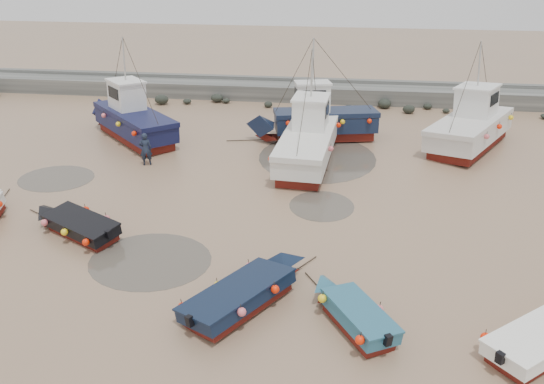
{
  "coord_description": "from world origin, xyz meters",
  "views": [
    {
      "loc": [
        4.3,
        -19.01,
        11.68
      ],
      "look_at": [
        1.6,
        2.09,
        1.4
      ],
      "focal_mm": 35.0,
      "sensor_mm": 36.0,
      "label": 1
    }
  ],
  "objects_px": {
    "cabin_boat_0": "(130,117)",
    "person": "(147,165)",
    "cabin_boat_1": "(309,138)",
    "dinghy_4": "(77,222)",
    "dinghy_1": "(247,291)",
    "cabin_boat_3": "(475,125)",
    "dinghy_2": "(352,310)",
    "cabin_boat_2": "(316,119)"
  },
  "relations": [
    {
      "from": "dinghy_4",
      "to": "dinghy_2",
      "type": "bearing_deg",
      "value": -83.24
    },
    {
      "from": "cabin_boat_1",
      "to": "person",
      "type": "bearing_deg",
      "value": -163.06
    },
    {
      "from": "dinghy_2",
      "to": "cabin_boat_0",
      "type": "distance_m",
      "value": 21.64
    },
    {
      "from": "dinghy_1",
      "to": "cabin_boat_3",
      "type": "height_order",
      "value": "cabin_boat_3"
    },
    {
      "from": "dinghy_1",
      "to": "cabin_boat_3",
      "type": "xyz_separation_m",
      "value": [
        11.13,
        17.27,
        0.8
      ]
    },
    {
      "from": "cabin_boat_2",
      "to": "dinghy_1",
      "type": "bearing_deg",
      "value": 163.17
    },
    {
      "from": "cabin_boat_1",
      "to": "person",
      "type": "height_order",
      "value": "cabin_boat_1"
    },
    {
      "from": "cabin_boat_1",
      "to": "cabin_boat_0",
      "type": "bearing_deg",
      "value": 173.58
    },
    {
      "from": "dinghy_1",
      "to": "cabin_boat_2",
      "type": "xyz_separation_m",
      "value": [
        1.47,
        17.17,
        0.82
      ]
    },
    {
      "from": "cabin_boat_0",
      "to": "cabin_boat_3",
      "type": "relative_size",
      "value": 0.86
    },
    {
      "from": "cabin_boat_0",
      "to": "person",
      "type": "relative_size",
      "value": 4.3
    },
    {
      "from": "cabin_boat_2",
      "to": "dinghy_2",
      "type": "bearing_deg",
      "value": 174.91
    },
    {
      "from": "cabin_boat_0",
      "to": "cabin_boat_3",
      "type": "height_order",
      "value": "same"
    },
    {
      "from": "person",
      "to": "cabin_boat_2",
      "type": "bearing_deg",
      "value": -170.43
    },
    {
      "from": "dinghy_1",
      "to": "dinghy_2",
      "type": "bearing_deg",
      "value": 24.92
    },
    {
      "from": "person",
      "to": "dinghy_1",
      "type": "bearing_deg",
      "value": 102.66
    },
    {
      "from": "dinghy_4",
      "to": "cabin_boat_3",
      "type": "bearing_deg",
      "value": -27.49
    },
    {
      "from": "cabin_boat_0",
      "to": "person",
      "type": "bearing_deg",
      "value": -105.45
    },
    {
      "from": "cabin_boat_0",
      "to": "cabin_boat_3",
      "type": "bearing_deg",
      "value": -42.55
    },
    {
      "from": "cabin_boat_0",
      "to": "cabin_boat_1",
      "type": "distance_m",
      "value": 11.79
    },
    {
      "from": "cabin_boat_0",
      "to": "cabin_boat_2",
      "type": "xyz_separation_m",
      "value": [
        11.75,
        1.18,
        0.02
      ]
    },
    {
      "from": "dinghy_1",
      "to": "cabin_boat_3",
      "type": "relative_size",
      "value": 0.62
    },
    {
      "from": "cabin_boat_2",
      "to": "person",
      "type": "height_order",
      "value": "cabin_boat_2"
    },
    {
      "from": "cabin_boat_3",
      "to": "dinghy_4",
      "type": "bearing_deg",
      "value": -114.07
    },
    {
      "from": "cabin_boat_2",
      "to": "dinghy_4",
      "type": "bearing_deg",
      "value": 131.99
    },
    {
      "from": "person",
      "to": "dinghy_2",
      "type": "bearing_deg",
      "value": 111.83
    },
    {
      "from": "dinghy_1",
      "to": "dinghy_4",
      "type": "xyz_separation_m",
      "value": [
        -8.16,
        3.95,
        0.01
      ]
    },
    {
      "from": "dinghy_1",
      "to": "cabin_boat_1",
      "type": "relative_size",
      "value": 0.53
    },
    {
      "from": "dinghy_2",
      "to": "person",
      "type": "relative_size",
      "value": 2.43
    },
    {
      "from": "dinghy_4",
      "to": "cabin_boat_3",
      "type": "height_order",
      "value": "cabin_boat_3"
    },
    {
      "from": "dinghy_4",
      "to": "cabin_boat_2",
      "type": "distance_m",
      "value": 16.38
    },
    {
      "from": "cabin_boat_1",
      "to": "cabin_boat_3",
      "type": "bearing_deg",
      "value": 25.28
    },
    {
      "from": "cabin_boat_0",
      "to": "cabin_boat_1",
      "type": "bearing_deg",
      "value": -57.47
    },
    {
      "from": "dinghy_4",
      "to": "cabin_boat_1",
      "type": "bearing_deg",
      "value": -16.33
    },
    {
      "from": "cabin_boat_0",
      "to": "cabin_boat_3",
      "type": "xyz_separation_m",
      "value": [
        21.41,
        1.28,
        -0.0
      ]
    },
    {
      "from": "cabin_boat_2",
      "to": "person",
      "type": "xyz_separation_m",
      "value": [
        -9.25,
        -5.43,
        -1.36
      ]
    },
    {
      "from": "cabin_boat_0",
      "to": "cabin_boat_2",
      "type": "distance_m",
      "value": 11.81
    },
    {
      "from": "dinghy_1",
      "to": "dinghy_4",
      "type": "distance_m",
      "value": 9.07
    },
    {
      "from": "dinghy_2",
      "to": "cabin_boat_0",
      "type": "bearing_deg",
      "value": 97.39
    },
    {
      "from": "cabin_boat_0",
      "to": "cabin_boat_1",
      "type": "height_order",
      "value": "same"
    },
    {
      "from": "dinghy_2",
      "to": "cabin_boat_2",
      "type": "relative_size",
      "value": 0.48
    },
    {
      "from": "dinghy_1",
      "to": "cabin_boat_1",
      "type": "bearing_deg",
      "value": 119.0
    }
  ]
}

